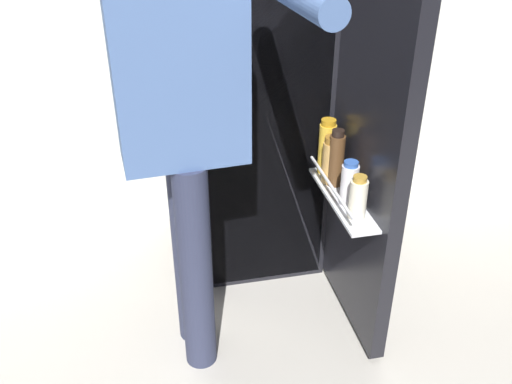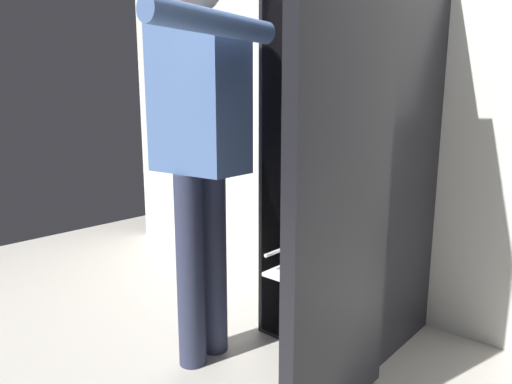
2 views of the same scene
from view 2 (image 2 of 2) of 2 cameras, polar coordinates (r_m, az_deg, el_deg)
ground_plane at (r=2.06m, az=2.08°, el=-22.25°), size 5.54×5.54×0.00m
kitchen_wall at (r=2.51m, az=16.58°, el=14.74°), size 4.40×0.10×2.62m
refrigerator at (r=2.14m, az=11.70°, el=4.28°), size 0.66×1.21×1.77m
person at (r=1.89m, az=-6.99°, el=7.68°), size 0.57×0.70×1.70m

